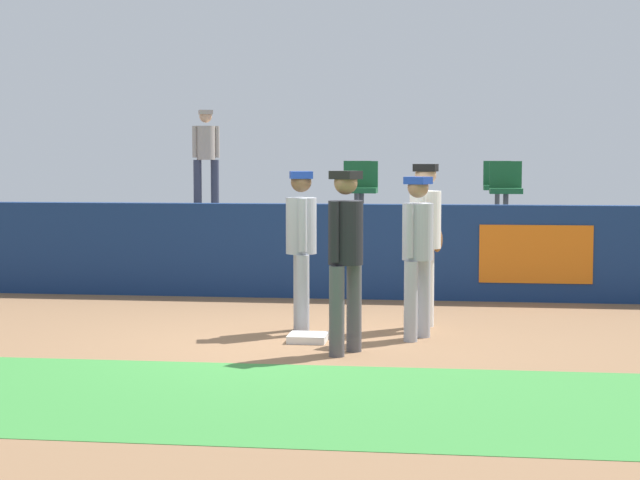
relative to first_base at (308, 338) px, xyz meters
name	(u,v)px	position (x,y,z in m)	size (l,w,h in m)	color
ground_plane	(306,343)	(-0.01, -0.09, -0.04)	(60.00, 60.00, 0.00)	#846042
grass_foreground_strip	(260,399)	(-0.01, -2.66, -0.04)	(18.00, 2.80, 0.01)	#388438
first_base	(308,338)	(0.00, 0.00, 0.00)	(0.40, 0.40, 0.08)	white
player_fielder_home	(426,234)	(1.20, 1.00, 1.04)	(0.41, 0.57, 1.87)	white
player_runner_visitor	(418,246)	(1.14, 0.28, 0.97)	(0.44, 0.45, 1.74)	#9EA3AD
player_coach_visitor	(301,239)	(-0.15, 0.58, 1.00)	(0.41, 0.49, 1.79)	#9EA3AD
player_umpire	(346,248)	(0.47, -0.65, 1.01)	(0.46, 0.47, 1.81)	#4C4C51
field_wall	(343,251)	(0.00, 3.48, 0.61)	(18.00, 0.26, 1.31)	navy
bleacher_platform	(359,245)	(-0.01, 6.05, 0.49)	(18.00, 4.80, 1.05)	#59595E
seat_front_right	(506,186)	(2.28, 4.92, 1.49)	(0.48, 0.44, 0.84)	#4C4C51
seat_front_center	(362,185)	(0.13, 4.92, 1.49)	(0.47, 0.44, 0.84)	#4C4C51
seat_back_right	(497,183)	(2.22, 6.72, 1.49)	(0.45, 0.44, 0.84)	#4C4C51
seat_back_center	(357,183)	(-0.11, 6.72, 1.49)	(0.47, 0.44, 0.84)	#4C4C51
spectator_hooded	(206,151)	(-2.90, 7.47, 2.02)	(0.46, 0.43, 1.74)	#33384C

